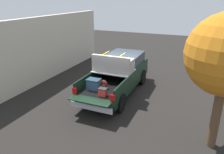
{
  "coord_description": "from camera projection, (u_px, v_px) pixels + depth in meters",
  "views": [
    {
      "loc": [
        -9.69,
        -3.88,
        4.82
      ],
      "look_at": [
        -0.6,
        0.0,
        1.1
      ],
      "focal_mm": 34.41,
      "sensor_mm": 36.0,
      "label": 1
    }
  ],
  "objects": [
    {
      "name": "ground_plane",
      "position": [
        116.0,
        93.0,
        11.46
      ],
      "size": [
        40.0,
        40.0,
        0.0
      ],
      "primitive_type": "plane",
      "color": "black"
    },
    {
      "name": "pickup_truck",
      "position": [
        119.0,
        73.0,
        11.44
      ],
      "size": [
        6.05,
        2.06,
        2.23
      ],
      "color": "black",
      "rests_on": "ground_plane"
    },
    {
      "name": "building_facade",
      "position": [
        51.0,
        47.0,
        13.42
      ],
      "size": [
        10.87,
        0.36,
        3.76
      ],
      "primitive_type": "cube",
      "color": "beige",
      "rests_on": "ground_plane"
    }
  ]
}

